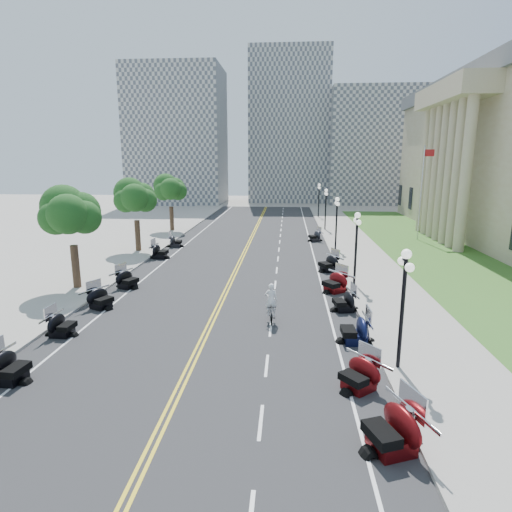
{
  "coord_description": "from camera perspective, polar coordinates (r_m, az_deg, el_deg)",
  "views": [
    {
      "loc": [
        3.97,
        -24.54,
        8.45
      ],
      "look_at": [
        1.85,
        4.13,
        2.0
      ],
      "focal_mm": 30.0,
      "sensor_mm": 36.0,
      "label": 1
    }
  ],
  "objects": [
    {
      "name": "bicycle",
      "position": [
        22.95,
        2.01,
        -7.59
      ],
      "size": [
        0.64,
        1.75,
        1.03
      ],
      "primitive_type": "imported",
      "rotation": [
        0.0,
        0.0,
        0.09
      ],
      "color": "#A51414",
      "rests_on": "road"
    },
    {
      "name": "edge_line_north",
      "position": [
        35.64,
        8.02,
        -1.18
      ],
      "size": [
        0.12,
        90.0,
        0.0
      ],
      "primitive_type": "cube",
      "color": "white",
      "rests_on": "road"
    },
    {
      "name": "lane_dash_6",
      "position": [
        25.96,
        2.31,
        -6.33
      ],
      "size": [
        0.12,
        2.0,
        0.0
      ],
      "primitive_type": "cube",
      "color": "white",
      "rests_on": "road"
    },
    {
      "name": "road",
      "position": [
        35.78,
        -2.26,
        -1.02
      ],
      "size": [
        16.0,
        90.0,
        0.01
      ],
      "primitive_type": "cube",
      "color": "#333335",
      "rests_on": "ground"
    },
    {
      "name": "ground",
      "position": [
        26.26,
        -4.72,
        -6.17
      ],
      "size": [
        160.0,
        160.0,
        0.0
      ],
      "primitive_type": "plane",
      "color": "gray"
    },
    {
      "name": "lane_dash_4",
      "position": [
        18.58,
        1.44,
        -14.36
      ],
      "size": [
        0.12,
        2.0,
        0.0
      ],
      "primitive_type": "cube",
      "color": "white",
      "rests_on": "road"
    },
    {
      "name": "street_lamp_2",
      "position": [
        29.5,
        13.17,
        0.87
      ],
      "size": [
        0.5,
        1.2,
        4.9
      ],
      "primitive_type": null,
      "color": "black",
      "rests_on": "sidewalk_north"
    },
    {
      "name": "motorcycle_s_4",
      "position": [
        23.26,
        -24.51,
        -8.21
      ],
      "size": [
        1.87,
        1.87,
        1.25
      ],
      "primitive_type": null,
      "rotation": [
        0.0,
        0.0,
        1.52
      ],
      "color": "black",
      "rests_on": "road"
    },
    {
      "name": "motorcycle_s_3",
      "position": [
        19.57,
        -30.11,
        -12.53
      ],
      "size": [
        2.14,
        2.14,
        1.38
      ],
      "primitive_type": null,
      "rotation": [
        0.0,
        0.0,
        1.48
      ],
      "color": "black",
      "rests_on": "road"
    },
    {
      "name": "lane_dash_16",
      "position": [
        65.1,
        3.53,
        5.17
      ],
      "size": [
        0.12,
        2.0,
        0.0
      ],
      "primitive_type": "cube",
      "color": "white",
      "rests_on": "road"
    },
    {
      "name": "cyclist_rider",
      "position": [
        22.5,
        2.04,
        -4.21
      ],
      "size": [
        0.66,
        0.43,
        1.8
      ],
      "primitive_type": "imported",
      "rotation": [
        0.0,
        0.0,
        3.14
      ],
      "color": "silver",
      "rests_on": "bicycle"
    },
    {
      "name": "edge_line_south",
      "position": [
        37.04,
        -12.15,
        -0.81
      ],
      "size": [
        0.12,
        90.0,
        0.0
      ],
      "primitive_type": "cube",
      "color": "white",
      "rests_on": "road"
    },
    {
      "name": "motorcycle_s_6",
      "position": [
        30.13,
        -16.8,
        -2.89
      ],
      "size": [
        2.5,
        2.5,
        1.33
      ],
      "primitive_type": null,
      "rotation": [
        0.0,
        0.0,
        1.16
      ],
      "color": "black",
      "rests_on": "road"
    },
    {
      "name": "motorcycle_s_9",
      "position": [
        43.31,
        -10.67,
        2.03
      ],
      "size": [
        1.98,
        1.98,
        1.28
      ],
      "primitive_type": null,
      "rotation": [
        0.0,
        0.0,
        1.66
      ],
      "color": "black",
      "rests_on": "road"
    },
    {
      "name": "street_lamp_4",
      "position": [
        53.07,
        9.26,
        6.15
      ],
      "size": [
        0.5,
        1.2,
        4.9
      ],
      "primitive_type": null,
      "color": "black",
      "rests_on": "sidewalk_north"
    },
    {
      "name": "lane_dash_9",
      "position": [
        37.51,
        2.94,
        -0.37
      ],
      "size": [
        0.12,
        2.0,
        0.0
      ],
      "primitive_type": "cube",
      "color": "white",
      "rests_on": "road"
    },
    {
      "name": "lane_dash_11",
      "position": [
        45.34,
        3.18,
        1.9
      ],
      "size": [
        0.12,
        2.0,
        0.0
      ],
      "primitive_type": "cube",
      "color": "white",
      "rests_on": "road"
    },
    {
      "name": "lane_dash_7",
      "position": [
        29.77,
        2.58,
        -3.83
      ],
      "size": [
        0.12,
        2.0,
        0.0
      ],
      "primitive_type": "cube",
      "color": "white",
      "rests_on": "road"
    },
    {
      "name": "street_lamp_3",
      "position": [
        41.22,
        10.66,
        4.27
      ],
      "size": [
        0.5,
        1.2,
        4.9
      ],
      "primitive_type": null,
      "color": "black",
      "rests_on": "sidewalk_north"
    },
    {
      "name": "distant_block_c",
      "position": [
        91.37,
        16.08,
        13.76
      ],
      "size": [
        20.0,
        14.0,
        22.0
      ],
      "primitive_type": "cube",
      "color": "gray",
      "rests_on": "ground"
    },
    {
      "name": "lane_dash_17",
      "position": [
        69.06,
        3.57,
        5.6
      ],
      "size": [
        0.12,
        2.0,
        0.0
      ],
      "primitive_type": "cube",
      "color": "white",
      "rests_on": "road"
    },
    {
      "name": "tree_4",
      "position": [
        52.57,
        -11.32,
        8.36
      ],
      "size": [
        4.8,
        4.8,
        9.2
      ],
      "primitive_type": null,
      "color": "#235619",
      "rests_on": "sidewalk_south"
    },
    {
      "name": "motorcycle_n_10",
      "position": [
        45.96,
        7.85,
        2.73
      ],
      "size": [
        2.31,
        2.31,
        1.26
      ],
      "primitive_type": null,
      "rotation": [
        0.0,
        0.0,
        -1.21
      ],
      "color": "black",
      "rests_on": "road"
    },
    {
      "name": "distant_block_b",
      "position": [
        92.77,
        4.42,
        16.65
      ],
      "size": [
        16.0,
        12.0,
        30.0
      ],
      "primitive_type": "cube",
      "color": "gray",
      "rests_on": "ground"
    },
    {
      "name": "sidewalk_north",
      "position": [
        36.14,
        14.52,
        -1.17
      ],
      "size": [
        5.0,
        90.0,
        0.15
      ],
      "primitive_type": "cube",
      "color": "#9E9991",
      "rests_on": "ground"
    },
    {
      "name": "motorcycle_n_2",
      "position": [
        14.13,
        17.7,
        -20.9
      ],
      "size": [
        2.87,
        2.87,
        1.55
      ],
      "primitive_type": null,
      "rotation": [
        0.0,
        0.0,
        -1.21
      ],
      "color": "#590A0C",
      "rests_on": "road"
    },
    {
      "name": "lane_dash_8",
      "position": [
        33.63,
        2.78,
        -1.9
      ],
      "size": [
        0.12,
        2.0,
        0.0
      ],
      "primitive_type": "cube",
      "color": "white",
      "rests_on": "road"
    },
    {
      "name": "lane_dash_3",
      "position": [
        15.13,
        0.64,
        -21.23
      ],
      "size": [
        0.12,
        2.0,
        0.0
      ],
      "primitive_type": "cube",
      "color": "white",
      "rests_on": "road"
    },
    {
      "name": "lane_dash_15",
      "position": [
        61.13,
        3.48,
        4.68
      ],
      "size": [
        0.12,
        2.0,
        0.0
      ],
      "primitive_type": "cube",
      "color": "white",
      "rests_on": "road"
    },
    {
      "name": "motorcycle_n_5",
      "position": [
        25.04,
        11.7,
        -5.78
      ],
      "size": [
        2.17,
        2.17,
        1.29
      ],
      "primitive_type": null,
      "rotation": [
        0.0,
        0.0,
        -1.38
      ],
      "color": "black",
      "rests_on": "road"
    },
    {
      "name": "lawn",
      "position": [
        45.42,
        21.48,
        1.1
      ],
      "size": [
        9.0,
        60.0,
        0.1
      ],
      "primitive_type": "cube",
      "color": "#356023",
      "rests_on": "ground"
    },
    {
      "name": "lane_dash_14",
      "position": [
        57.17,
        3.42,
        4.13
      ],
      "size": [
        0.12,
        2.0,
        0.0
      ],
      "primitive_type": "cube",
      "color": "white",
      "rests_on": "road"
    },
    {
      "name": "centerline_yellow_b",
      "position": [
        35.76,
        -2.07,
        -1.01
      ],
      "size": [
        0.12,
        90.0,
        0.0
      ],
      "primitive_type": "cube",
      "color": "yellow",
      "rests_on": "road"
    },
    {
      "name": "lane_dash_12",
      "position": [
        49.28,
        3.27,
        2.76
      ],
      "size": [
        0.12,
        2.0,
        0.0
      ],
      "primitive_type": "cube",
      "color": "white",
      "rests_on": "road"
    },
    {
      "name": "motorcycle_n_7",
      "position": [
        33.6,
        9.68,
        -0.86
      ],
      "size": [
        2.74,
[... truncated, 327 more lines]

